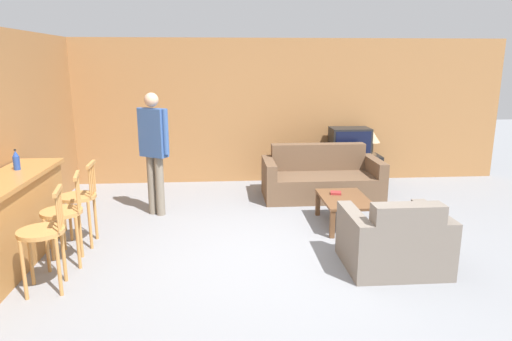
# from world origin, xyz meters

# --- Properties ---
(ground_plane) EXTENTS (24.00, 24.00, 0.00)m
(ground_plane) POSITION_xyz_m (0.00, 0.00, 0.00)
(ground_plane) COLOR gray
(wall_back) EXTENTS (9.40, 0.08, 2.60)m
(wall_back) POSITION_xyz_m (0.00, 3.55, 1.30)
(wall_back) COLOR #9E6B3D
(wall_back) RESTS_ON ground_plane
(wall_left) EXTENTS (0.08, 8.55, 2.60)m
(wall_left) POSITION_xyz_m (-3.20, 1.28, 1.30)
(wall_left) COLOR #9E6B3D
(wall_left) RESTS_ON ground_plane
(bar_counter) EXTENTS (0.55, 2.29, 0.98)m
(bar_counter) POSITION_xyz_m (-2.87, 0.03, 0.49)
(bar_counter) COLOR #A87038
(bar_counter) RESTS_ON ground_plane
(bar_chair_near) EXTENTS (0.51, 0.51, 1.02)m
(bar_chair_near) POSITION_xyz_m (-2.27, -0.54, 0.55)
(bar_chair_near) COLOR #B77F42
(bar_chair_near) RESTS_ON ground_plane
(bar_chair_mid) EXTENTS (0.52, 0.52, 1.02)m
(bar_chair_mid) POSITION_xyz_m (-2.27, 0.05, 0.55)
(bar_chair_mid) COLOR #B77F42
(bar_chair_mid) RESTS_ON ground_plane
(bar_chair_far) EXTENTS (0.46, 0.46, 1.02)m
(bar_chair_far) POSITION_xyz_m (-2.27, 0.62, 0.55)
(bar_chair_far) COLOR #B77F42
(bar_chair_far) RESTS_ON ground_plane
(couch_far) EXTENTS (1.91, 0.93, 0.84)m
(couch_far) POSITION_xyz_m (1.09, 2.41, 0.29)
(couch_far) COLOR brown
(couch_far) RESTS_ON ground_plane
(armchair_near) EXTENTS (1.04, 0.89, 0.82)m
(armchair_near) POSITION_xyz_m (1.30, -0.31, 0.29)
(armchair_near) COLOR #70665B
(armchair_near) RESTS_ON ground_plane
(coffee_table) EXTENTS (0.62, 0.96, 0.39)m
(coffee_table) POSITION_xyz_m (1.11, 1.03, 0.34)
(coffee_table) COLOR brown
(coffee_table) RESTS_ON ground_plane
(tv_unit) EXTENTS (1.15, 0.45, 0.52)m
(tv_unit) POSITION_xyz_m (1.77, 3.19, 0.26)
(tv_unit) COLOR black
(tv_unit) RESTS_ON ground_plane
(tv) EXTENTS (0.70, 0.46, 0.51)m
(tv) POSITION_xyz_m (1.77, 3.19, 0.78)
(tv) COLOR black
(tv) RESTS_ON tv_unit
(bottle) EXTENTS (0.07, 0.07, 0.24)m
(bottle) POSITION_xyz_m (-2.91, 0.53, 1.09)
(bottle) COLOR #234293
(bottle) RESTS_ON bar_counter
(book_on_table) EXTENTS (0.17, 0.16, 0.03)m
(book_on_table) POSITION_xyz_m (1.03, 1.22, 0.41)
(book_on_table) COLOR maroon
(book_on_table) RESTS_ON coffee_table
(table_lamp) EXTENTS (0.26, 0.26, 0.43)m
(table_lamp) POSITION_xyz_m (2.20, 3.19, 0.84)
(table_lamp) COLOR brown
(table_lamp) RESTS_ON tv_unit
(person_by_window) EXTENTS (0.46, 0.35, 1.77)m
(person_by_window) POSITION_xyz_m (-1.51, 1.70, 1.02)
(person_by_window) COLOR #756B5B
(person_by_window) RESTS_ON ground_plane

